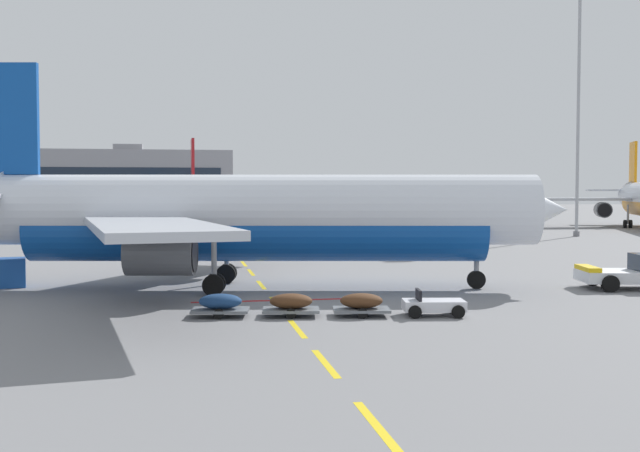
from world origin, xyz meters
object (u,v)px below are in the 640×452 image
(uld_cargo_container, at_px, (10,273))
(baggage_train, at_px, (327,304))
(airliner_far_center, at_px, (197,199))
(airliner_foreground, at_px, (247,216))
(apron_light_mast_far, at_px, (579,82))

(uld_cargo_container, bearing_deg, baggage_train, -39.66)
(airliner_far_center, bearing_deg, airliner_foreground, -88.46)
(baggage_train, bearing_deg, uld_cargo_container, 140.34)
(apron_light_mast_far, bearing_deg, airliner_far_center, 155.96)
(airliner_foreground, height_order, uld_cargo_container, airliner_foreground)
(baggage_train, bearing_deg, apron_light_mast_far, 52.50)
(uld_cargo_container, bearing_deg, airliner_foreground, -13.24)
(airliner_foreground, xyz_separation_m, uld_cargo_container, (-12.84, 3.02, -3.15))
(airliner_far_center, distance_m, uld_cargo_container, 57.33)
(airliner_foreground, bearing_deg, airliner_far_center, 91.54)
(airliner_foreground, xyz_separation_m, apron_light_mast_far, (40.95, 40.16, 13.55))
(uld_cargo_container, xyz_separation_m, apron_light_mast_far, (53.78, 37.14, 16.70))
(baggage_train, height_order, uld_cargo_container, uld_cargo_container)
(airliner_foreground, distance_m, airliner_far_center, 59.16)
(airliner_far_center, height_order, apron_light_mast_far, apron_light_mast_far)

